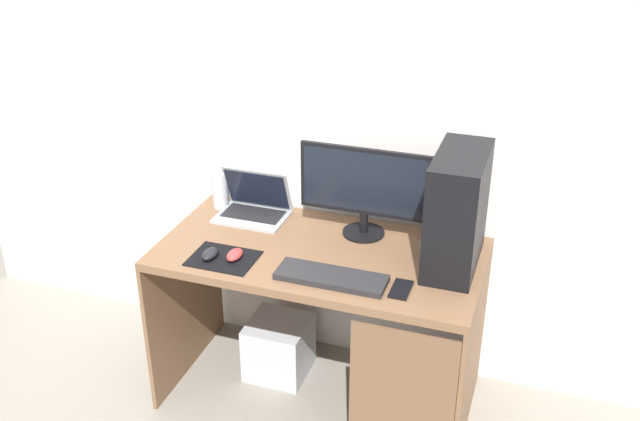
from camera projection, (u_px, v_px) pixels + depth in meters
ground_plane at (320, 393)px, 3.28m from camera, size 8.00×8.00×0.00m
wall_back at (350, 88)px, 3.01m from camera, size 4.00×0.05×2.60m
desk at (323, 285)px, 3.01m from camera, size 1.30×0.67×0.73m
pc_tower at (457, 211)px, 2.76m from camera, size 0.19×0.40×0.46m
monitor at (364, 189)px, 2.97m from camera, size 0.54×0.18×0.39m
laptop at (254, 207)px, 3.21m from camera, size 0.30×0.22×0.21m
speaker at (220, 190)px, 3.27m from camera, size 0.07×0.07×0.17m
keyboard at (331, 277)px, 2.75m from camera, size 0.42×0.14×0.02m
mousepad at (223, 258)px, 2.89m from camera, size 0.26×0.20×0.00m
mouse_left at (235, 255)px, 2.88m from camera, size 0.06×0.10×0.03m
mouse_right at (210, 254)px, 2.88m from camera, size 0.06×0.10×0.03m
cell_phone at (401, 289)px, 2.68m from camera, size 0.07×0.13×0.01m
subwoofer at (279, 347)px, 3.36m from camera, size 0.27×0.27×0.27m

